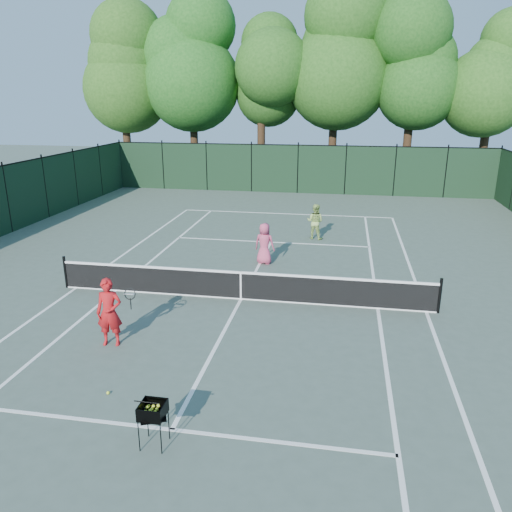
% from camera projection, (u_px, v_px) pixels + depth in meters
% --- Properties ---
extents(ground, '(90.00, 90.00, 0.00)m').
position_uv_depth(ground, '(241.00, 299.00, 15.34)').
color(ground, '#47564A').
rests_on(ground, ground).
extents(sideline_doubles_left, '(0.10, 23.77, 0.01)m').
position_uv_depth(sideline_doubles_left, '(76.00, 288.00, 16.25)').
color(sideline_doubles_left, white).
rests_on(sideline_doubles_left, ground).
extents(sideline_doubles_right, '(0.10, 23.77, 0.01)m').
position_uv_depth(sideline_doubles_right, '(426.00, 312.00, 14.43)').
color(sideline_doubles_right, white).
rests_on(sideline_doubles_right, ground).
extents(sideline_singles_left, '(0.10, 23.77, 0.01)m').
position_uv_depth(sideline_singles_left, '(116.00, 291.00, 16.02)').
color(sideline_singles_left, white).
rests_on(sideline_singles_left, ground).
extents(sideline_singles_right, '(0.10, 23.77, 0.01)m').
position_uv_depth(sideline_singles_right, '(378.00, 309.00, 14.66)').
color(sideline_singles_right, white).
rests_on(sideline_singles_right, ground).
extents(baseline_far, '(10.97, 0.10, 0.01)m').
position_uv_depth(baseline_far, '(286.00, 214.00, 26.48)').
color(baseline_far, white).
rests_on(baseline_far, ground).
extents(service_line_near, '(8.23, 0.10, 0.01)m').
position_uv_depth(service_line_near, '(172.00, 430.00, 9.34)').
color(service_line_near, white).
rests_on(service_line_near, ground).
extents(service_line_far, '(8.23, 0.10, 0.01)m').
position_uv_depth(service_line_far, '(271.00, 242.00, 21.34)').
color(service_line_far, white).
rests_on(service_line_far, ground).
extents(center_service_line, '(0.10, 12.80, 0.01)m').
position_uv_depth(center_service_line, '(241.00, 299.00, 15.34)').
color(center_service_line, white).
rests_on(center_service_line, ground).
extents(tennis_net, '(11.69, 0.09, 1.06)m').
position_uv_depth(tennis_net, '(241.00, 285.00, 15.19)').
color(tennis_net, black).
rests_on(tennis_net, ground).
extents(fence_far, '(24.00, 0.05, 3.00)m').
position_uv_depth(fence_far, '(298.00, 170.00, 31.76)').
color(fence_far, black).
rests_on(fence_far, ground).
extents(tree_0, '(6.40, 6.40, 13.14)m').
position_uv_depth(tree_0, '(121.00, 63.00, 35.15)').
color(tree_0, black).
rests_on(tree_0, ground).
extents(tree_1, '(6.80, 6.80, 13.98)m').
position_uv_depth(tree_1, '(191.00, 55.00, 34.63)').
color(tree_1, black).
rests_on(tree_1, ground).
extents(tree_2, '(6.00, 6.00, 12.40)m').
position_uv_depth(tree_2, '(261.00, 69.00, 33.91)').
color(tree_2, black).
rests_on(tree_2, ground).
extents(tree_3, '(7.00, 7.00, 14.45)m').
position_uv_depth(tree_3, '(337.00, 48.00, 33.16)').
color(tree_3, black).
rests_on(tree_3, ground).
extents(tree_4, '(6.20, 6.20, 12.97)m').
position_uv_depth(tree_4, '(415.00, 60.00, 31.94)').
color(tree_4, black).
rests_on(tree_4, ground).
extents(tree_5, '(5.80, 5.80, 12.23)m').
position_uv_depth(tree_5, '(494.00, 67.00, 31.72)').
color(tree_5, black).
rests_on(tree_5, ground).
extents(coach, '(0.89, 0.73, 1.74)m').
position_uv_depth(coach, '(109.00, 312.00, 12.30)').
color(coach, red).
rests_on(coach, ground).
extents(player_pink, '(0.83, 0.62, 1.54)m').
position_uv_depth(player_pink, '(264.00, 244.00, 18.41)').
color(player_pink, '#CA476B').
rests_on(player_pink, ground).
extents(player_green, '(0.88, 0.77, 1.54)m').
position_uv_depth(player_green, '(315.00, 221.00, 21.64)').
color(player_green, '#9EBF5F').
rests_on(player_green, ground).
extents(ball_hopper, '(0.59, 0.59, 0.85)m').
position_uv_depth(ball_hopper, '(153.00, 411.00, 8.72)').
color(ball_hopper, black).
rests_on(ball_hopper, ground).
extents(loose_ball_midcourt, '(0.07, 0.07, 0.07)m').
position_uv_depth(loose_ball_midcourt, '(108.00, 393.00, 10.44)').
color(loose_ball_midcourt, '#DFF432').
rests_on(loose_ball_midcourt, ground).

